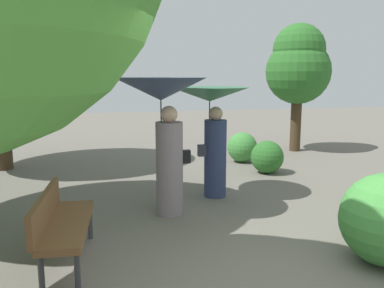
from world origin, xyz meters
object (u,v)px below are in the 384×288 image
park_bench (60,221)px  person_right (212,115)px  person_left (163,112)px  tree_mid_right (298,65)px

park_bench → person_right: bearing=-44.5°
person_left → person_right: person_left is taller
person_right → park_bench: (-2.37, -2.05, -0.93)m
park_bench → tree_mid_right: 8.39m
person_right → tree_mid_right: tree_mid_right is taller
person_right → park_bench: person_right is taller
person_left → person_right: (0.96, 0.73, -0.14)m
person_right → park_bench: 3.27m
person_left → person_right: 1.21m
person_left → park_bench: size_ratio=1.36×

